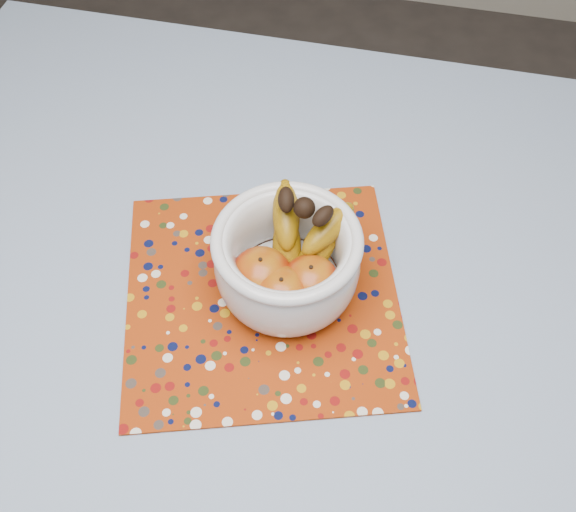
{
  "coord_description": "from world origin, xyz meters",
  "views": [
    {
      "loc": [
        0.11,
        -0.34,
        1.52
      ],
      "look_at": [
        0.0,
        0.14,
        0.83
      ],
      "focal_mm": 42.0,
      "sensor_mm": 36.0,
      "label": 1
    }
  ],
  "objects": [
    {
      "name": "tablecloth",
      "position": [
        0.0,
        0.0,
        0.76
      ],
      "size": [
        1.32,
        1.32,
        0.01
      ],
      "primitive_type": "cube",
      "color": "slate",
      "rests_on": "table"
    },
    {
      "name": "fruit_bowl",
      "position": [
        0.01,
        0.14,
        0.83
      ],
      "size": [
        0.2,
        0.2,
        0.14
      ],
      "color": "silver",
      "rests_on": "placemat"
    },
    {
      "name": "table",
      "position": [
        0.0,
        0.0,
        0.67
      ],
      "size": [
        1.2,
        1.2,
        0.75
      ],
      "color": "brown",
      "rests_on": "ground"
    },
    {
      "name": "placemat",
      "position": [
        -0.03,
        0.12,
        0.76
      ],
      "size": [
        0.45,
        0.45,
        0.0
      ],
      "primitive_type": "cube",
      "rotation": [
        0.0,
        0.0,
        0.31
      ],
      "color": "#892A07",
      "rests_on": "tablecloth"
    }
  ]
}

